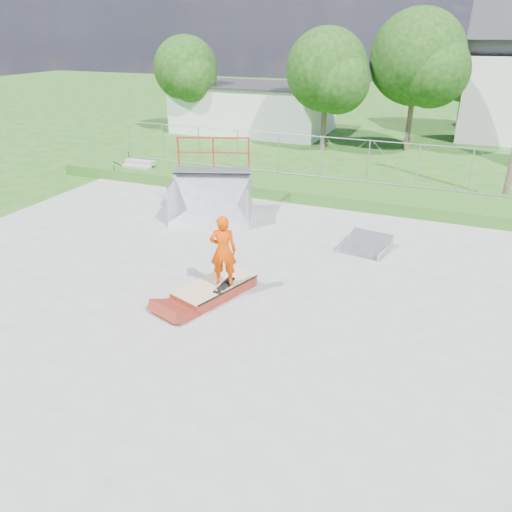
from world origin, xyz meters
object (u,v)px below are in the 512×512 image
at_px(quarter_pipe, 210,184).
at_px(flat_bank_ramp, 366,245).
at_px(grind_box, 215,289).
at_px(skater, 223,253).

distance_m(quarter_pipe, flat_bank_ramp, 5.94).
distance_m(grind_box, skater, 1.18).
xyz_separation_m(quarter_pipe, skater, (2.97, -5.06, -0.12)).
bearing_deg(flat_bank_ramp, quarter_pipe, -175.93).
bearing_deg(quarter_pipe, grind_box, -81.94).
relative_size(flat_bank_ramp, skater, 0.78).
bearing_deg(skater, quarter_pipe, -79.34).
relative_size(grind_box, skater, 1.31).
xyz_separation_m(grind_box, skater, (0.31, -0.07, 1.14)).
relative_size(grind_box, flat_bank_ramp, 1.70).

